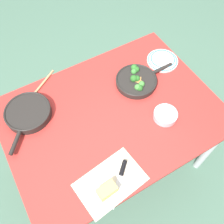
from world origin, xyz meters
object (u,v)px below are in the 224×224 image
at_px(skillet_eggs, 28,113).
at_px(prep_bowl_steel, 165,115).
at_px(dinner_plate_stack, 163,60).
at_px(grater_knife, 120,176).
at_px(cheese_block, 107,190).
at_px(wooden_spoon, 34,94).
at_px(skillet_broccoli, 137,80).

xyz_separation_m(skillet_eggs, prep_bowl_steel, (0.70, -0.42, -0.01)).
height_order(skillet_eggs, dinner_plate_stack, skillet_eggs).
distance_m(grater_knife, cheese_block, 0.11).
bearing_deg(wooden_spoon, cheese_block, 64.29).
bearing_deg(skillet_eggs, prep_bowl_steel, 98.40).
xyz_separation_m(grater_knife, dinner_plate_stack, (0.68, 0.55, 0.00)).
xyz_separation_m(dinner_plate_stack, prep_bowl_steel, (-0.26, -0.38, 0.01)).
distance_m(skillet_eggs, grater_knife, 0.66).
bearing_deg(wooden_spoon, dinner_plate_stack, 135.31).
relative_size(skillet_broccoli, cheese_block, 4.09).
height_order(skillet_broccoli, dinner_plate_stack, skillet_broccoli).
relative_size(skillet_eggs, grater_knife, 1.74).
relative_size(skillet_broccoli, grater_knife, 2.03).
bearing_deg(wooden_spoon, prep_bowl_steel, 105.06).
height_order(skillet_eggs, cheese_block, cheese_block).
height_order(skillet_eggs, prep_bowl_steel, skillet_eggs).
relative_size(skillet_broccoli, wooden_spoon, 1.33).
distance_m(skillet_eggs, prep_bowl_steel, 0.82).
bearing_deg(skillet_eggs, dinner_plate_stack, 126.67).
distance_m(cheese_block, dinner_plate_stack, 0.97).
relative_size(grater_knife, prep_bowl_steel, 1.45).
bearing_deg(wooden_spoon, skillet_eggs, 24.94).
height_order(dinner_plate_stack, prep_bowl_steel, prep_bowl_steel).
bearing_deg(prep_bowl_steel, grater_knife, -156.93).
xyz_separation_m(skillet_broccoli, grater_knife, (-0.42, -0.48, -0.02)).
bearing_deg(prep_bowl_steel, dinner_plate_stack, 55.51).
height_order(skillet_broccoli, cheese_block, skillet_broccoli).
relative_size(skillet_broccoli, prep_bowl_steel, 2.95).
height_order(grater_knife, prep_bowl_steel, prep_bowl_steel).
xyz_separation_m(skillet_broccoli, skillet_eggs, (-0.70, 0.12, 0.00)).
distance_m(skillet_eggs, dinner_plate_stack, 0.96).
height_order(wooden_spoon, cheese_block, cheese_block).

